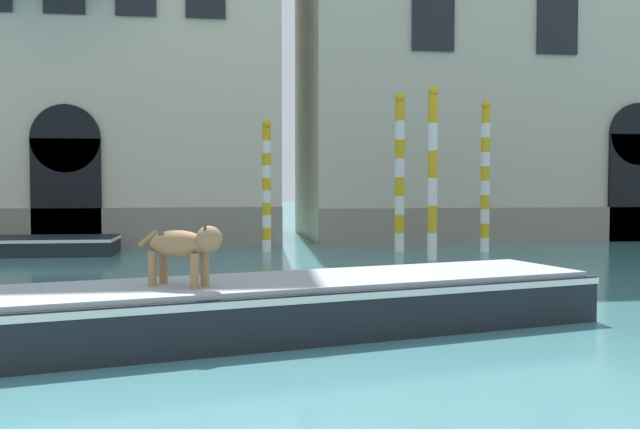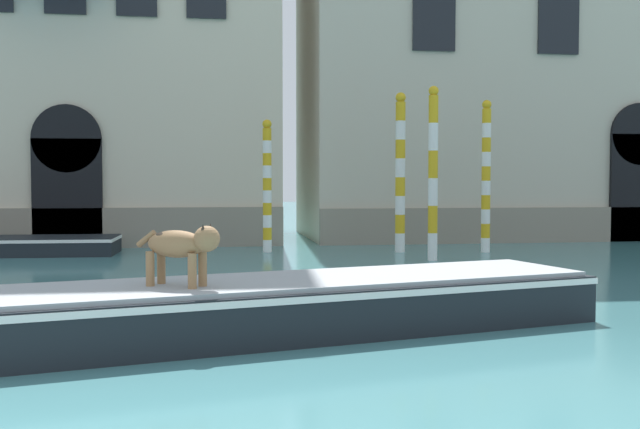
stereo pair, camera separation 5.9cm
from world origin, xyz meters
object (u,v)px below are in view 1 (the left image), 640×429
at_px(boat_foreground, 306,303).
at_px(mooring_pole_3, 433,173).
at_px(mooring_pole_0, 485,176).
at_px(mooring_pole_1, 400,172).
at_px(mooring_pole_2, 267,185).
at_px(boat_moored_near_palazzo, 14,245).
at_px(dog_on_deck, 184,245).

bearing_deg(boat_foreground, mooring_pole_3, 48.43).
xyz_separation_m(mooring_pole_0, mooring_pole_1, (-2.23, 0.41, 0.11)).
bearing_deg(mooring_pole_3, boat_foreground, -117.49).
bearing_deg(mooring_pole_0, boat_foreground, -122.34).
bearing_deg(boat_foreground, mooring_pole_2, 74.14).
bearing_deg(mooring_pole_2, mooring_pole_3, -34.50).
distance_m(boat_moored_near_palazzo, mooring_pole_0, 12.40).
height_order(boat_foreground, mooring_pole_0, mooring_pole_0).
height_order(mooring_pole_0, mooring_pole_1, mooring_pole_1).
relative_size(dog_on_deck, mooring_pole_0, 0.25).
bearing_deg(mooring_pole_3, dog_on_deck, -123.71).
xyz_separation_m(boat_moored_near_palazzo, mooring_pole_2, (6.47, -0.21, 1.53)).
bearing_deg(mooring_pole_0, mooring_pole_1, 169.71).
distance_m(boat_foreground, mooring_pole_0, 11.47).
distance_m(mooring_pole_2, mooring_pole_3, 4.58).
bearing_deg(mooring_pole_0, dog_on_deck, -126.82).
distance_m(mooring_pole_1, mooring_pole_2, 3.56).
bearing_deg(mooring_pole_3, mooring_pole_2, 145.50).
relative_size(boat_foreground, mooring_pole_1, 1.90).
height_order(boat_moored_near_palazzo, mooring_pole_2, mooring_pole_2).
bearing_deg(boat_foreground, mooring_pole_0, 43.59).
distance_m(boat_foreground, dog_on_deck, 1.79).
bearing_deg(mooring_pole_1, dog_on_deck, -116.92).
distance_m(mooring_pole_0, mooring_pole_2, 5.82).
bearing_deg(mooring_pole_1, boat_foreground, -111.01).
bearing_deg(boat_moored_near_palazzo, mooring_pole_1, -1.80).
distance_m(boat_moored_near_palazzo, mooring_pole_1, 10.19).
relative_size(boat_moored_near_palazzo, mooring_pole_2, 1.47).
height_order(boat_foreground, mooring_pole_2, mooring_pole_2).
relative_size(boat_foreground, boat_moored_near_palazzo, 1.55).
height_order(mooring_pole_1, mooring_pole_2, mooring_pole_1).
xyz_separation_m(boat_moored_near_palazzo, mooring_pole_0, (12.22, -1.06, 1.79)).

